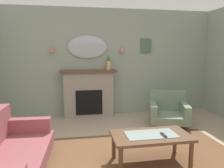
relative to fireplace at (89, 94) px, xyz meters
name	(u,v)px	position (x,y,z in m)	size (l,w,h in m)	color
wall_back	(108,62)	(0.53, 0.22, 0.76)	(6.40, 0.10, 2.66)	#93A393
patterned_rug	(140,166)	(0.53, -2.54, -0.56)	(3.20, 2.40, 0.01)	brown
fireplace	(89,94)	(0.00, 0.00, 0.00)	(1.36, 0.36, 1.16)	gray
mantel_vase_centre	(109,62)	(0.50, -0.03, 0.77)	(0.11, 0.11, 0.37)	tan
wall_mirror	(88,47)	(0.00, 0.14, 1.14)	(0.96, 0.06, 0.56)	#B2BCC6
wall_sconce_left	(52,49)	(-0.85, 0.09, 1.09)	(0.14, 0.14, 0.14)	#D17066
wall_sconce_right	(122,49)	(0.85, 0.09, 1.09)	(0.14, 0.14, 0.14)	#D17066
framed_picture	(146,46)	(1.50, 0.15, 1.18)	(0.28, 0.03, 0.36)	#4C6B56
coffee_table	(151,138)	(0.69, -2.50, -0.19)	(1.10, 0.60, 0.45)	brown
tv_remote	(164,135)	(0.85, -2.58, -0.12)	(0.04, 0.16, 0.02)	black
floral_couch	(3,152)	(-1.28, -2.44, -0.25)	(0.95, 1.76, 0.76)	#934C51
armchair_near_fireplace	(168,110)	(1.70, -0.87, -0.27)	(1.01, 1.02, 0.71)	gray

